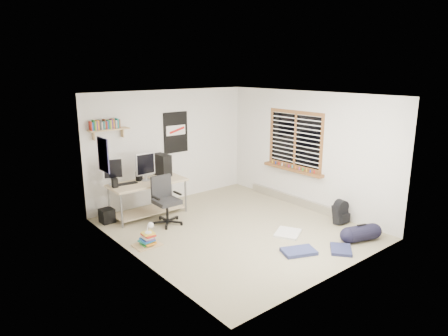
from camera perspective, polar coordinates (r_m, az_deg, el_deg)
floor at (r=7.65m, az=1.59°, el=-8.67°), size 4.00×4.50×0.01m
ceiling at (r=7.07m, az=1.73°, el=10.44°), size 4.00×4.50×0.01m
back_wall at (r=9.05m, az=-7.74°, el=3.10°), size 4.00×0.01×2.50m
left_wall at (r=6.18m, az=-12.56°, el=-2.27°), size 0.01×4.50×2.50m
right_wall at (r=8.68m, az=11.74°, el=2.46°), size 0.01×4.50×2.50m
desk at (r=8.32m, az=-10.75°, el=-4.30°), size 1.71×1.20×0.71m
monitor_left at (r=8.11m, az=-15.65°, el=-0.95°), size 0.39×0.20×0.42m
monitor_right at (r=8.26m, az=-11.16°, el=-0.28°), size 0.42×0.11×0.46m
pc_tower at (r=8.61m, az=-8.82°, el=0.43°), size 0.22×0.45×0.46m
keyboard at (r=8.15m, az=-13.75°, el=-2.21°), size 0.44×0.19×0.02m
speaker_left at (r=7.94m, az=-15.33°, el=-2.09°), size 0.10×0.10×0.19m
speaker_right at (r=8.29m, az=-12.04°, el=-1.19°), size 0.13×0.13×0.20m
office_chair at (r=7.78m, az=-8.17°, el=-4.53°), size 0.62×0.62×0.95m
wall_shelf at (r=8.20m, az=-16.11°, el=5.31°), size 0.80×0.22×0.24m
poster_back_wall at (r=9.05m, az=-6.91°, el=5.06°), size 0.62×0.03×0.92m
poster_left_wall at (r=7.19m, az=-16.87°, el=1.81°), size 0.02×0.42×0.60m
window at (r=8.79m, az=10.06°, el=4.01°), size 0.10×1.50×1.26m
baseboard_heater at (r=9.12m, az=9.71°, el=-4.42°), size 0.08×2.50×0.18m
backpack at (r=8.13m, az=16.29°, el=-6.31°), size 0.31×0.26×0.37m
duffel_bag at (r=7.48m, az=18.97°, el=-8.81°), size 0.36×0.36×0.56m
tshirt at (r=7.49m, az=9.10°, el=-9.17°), size 0.63×0.60×0.04m
jeans_a at (r=6.81m, az=10.64°, el=-11.62°), size 0.63×0.53×0.06m
jeans_b at (r=7.04m, az=16.36°, el=-11.12°), size 0.55×0.53×0.06m
book_stack at (r=7.04m, az=-10.97°, el=-9.68°), size 0.53×0.48×0.29m
desk_lamp at (r=6.94m, az=-10.84°, el=-7.96°), size 0.15×0.22×0.20m
subwoofer at (r=8.21m, az=-16.38°, el=-6.55°), size 0.26×0.26×0.28m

